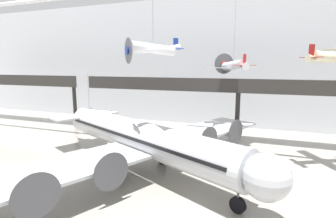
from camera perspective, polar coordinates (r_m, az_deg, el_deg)
hangar_back_wall at (r=49.96m, az=16.34°, el=9.78°), size 140.00×3.00×23.50m
mezzanine_walkway at (r=39.60m, az=14.96°, el=4.13°), size 110.00×3.20×9.33m
airliner_silver_main at (r=28.34m, az=-6.14°, el=-6.23°), size 29.77×35.13×10.16m
suspended_plane_silver_racer at (r=37.54m, az=14.05°, el=9.19°), size 7.84×7.13×10.08m
suspended_plane_cream_biplane at (r=32.29m, az=32.81°, el=9.50°), size 6.71×7.47×9.28m
suspended_plane_white_twin at (r=25.62m, az=-3.28°, el=12.92°), size 5.64×5.63×8.74m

